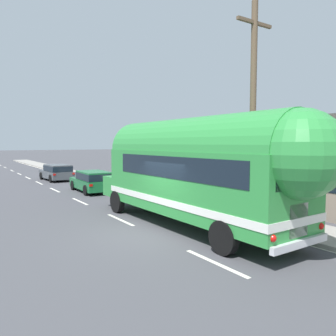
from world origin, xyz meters
TOP-DOWN VIEW (x-y plane):
  - ground_plane at (0.00, 0.00)m, footprint 300.00×300.00m
  - lane_markings at (2.44, 12.82)m, footprint 3.59×80.00m
  - sidewalk_slab at (4.63, 10.00)m, footprint 2.33×90.00m
  - utility_pole at (3.96, -0.94)m, footprint 1.80×0.24m
  - painted_bus at (1.75, -0.43)m, footprint 2.72×11.47m
  - car_lead at (1.86, 10.66)m, footprint 1.98×4.30m
  - car_second at (1.67, 18.64)m, footprint 2.05×4.31m

SIDE VIEW (x-z plane):
  - ground_plane at x=0.00m, z-range 0.00..0.00m
  - lane_markings at x=2.44m, z-range 0.00..0.01m
  - sidewalk_slab at x=4.63m, z-range 0.00..0.15m
  - car_lead at x=1.86m, z-range 0.09..1.46m
  - car_second at x=1.67m, z-range 0.10..1.47m
  - painted_bus at x=1.75m, z-range 0.24..4.37m
  - utility_pole at x=3.96m, z-range 0.17..8.67m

